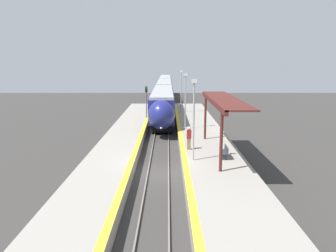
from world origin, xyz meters
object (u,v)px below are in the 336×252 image
(person_waiting, at_px, (190,138))
(lamppost_near, at_px, (195,115))
(platform_bench, at_px, (226,152))
(lamppost_mid, at_px, (187,98))
(railway_signal, at_px, (148,102))
(lamppost_far, at_px, (182,89))
(train, at_px, (166,91))

(person_waiting, bearing_deg, lamppost_near, -87.54)
(platform_bench, distance_m, person_waiting, 3.36)
(platform_bench, distance_m, lamppost_mid, 11.10)
(person_waiting, xyz_separation_m, lamppost_mid, (0.12, 8.24, 2.25))
(railway_signal, bearing_deg, lamppost_far, 44.99)
(train, height_order, lamppost_near, lamppost_near)
(train, xyz_separation_m, lamppost_mid, (2.44, -28.09, 1.74))
(lamppost_far, bearing_deg, lamppost_near, -90.00)
(lamppost_near, bearing_deg, railway_signal, 103.94)
(railway_signal, bearing_deg, person_waiting, -73.98)
(platform_bench, relative_size, lamppost_far, 0.25)
(train, relative_size, lamppost_near, 10.82)
(railway_signal, height_order, lamppost_mid, lamppost_mid)
(railway_signal, xyz_separation_m, lamppost_near, (4.40, -17.72, 1.21))
(platform_bench, relative_size, lamppost_mid, 0.25)
(platform_bench, height_order, railway_signal, railway_signal)
(train, bearing_deg, person_waiting, -86.35)
(train, xyz_separation_m, platform_bench, (4.74, -38.60, -1.00))
(person_waiting, bearing_deg, lamppost_mid, 89.16)
(person_waiting, distance_m, lamppost_near, 3.61)
(train, height_order, railway_signal, railway_signal)
(lamppost_mid, bearing_deg, person_waiting, -90.84)
(person_waiting, relative_size, lamppost_mid, 0.32)
(train, distance_m, lamppost_far, 17.29)
(lamppost_near, bearing_deg, lamppost_far, 90.00)
(platform_bench, bearing_deg, lamppost_far, 96.09)
(train, relative_size, railway_signal, 12.97)
(train, distance_m, lamppost_near, 39.27)
(platform_bench, distance_m, lamppost_near, 3.62)
(train, xyz_separation_m, railway_signal, (-1.96, -21.43, 0.53))
(platform_bench, relative_size, lamppost_near, 0.25)
(person_waiting, height_order, lamppost_near, lamppost_near)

